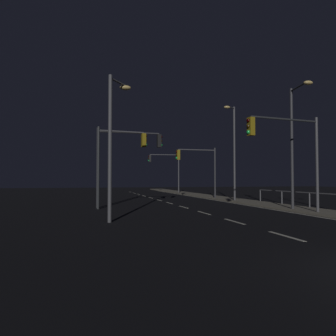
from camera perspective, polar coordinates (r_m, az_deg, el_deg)
name	(u,v)px	position (r m, az deg, el deg)	size (l,w,h in m)	color
ground_plane	(182,207)	(23.41, 2.41, -6.84)	(112.00, 112.00, 0.00)	black
sidewalk_right	(262,204)	(26.02, 16.30, -6.12)	(2.35, 77.00, 0.14)	gray
lane_markings_center	(169,203)	(26.77, 0.23, -6.22)	(0.14, 50.00, 0.01)	silver
lane_edge_line	(219,201)	(29.83, 9.00, -5.76)	(0.14, 53.00, 0.01)	silver
traffic_light_mid_right	(198,162)	(31.59, 5.25, 1.05)	(4.14, 0.34, 4.96)	#38383D
traffic_light_far_center	(127,151)	(22.95, -7.33, 2.91)	(4.69, 0.34, 5.53)	#38383D
traffic_light_near_left	(166,165)	(44.40, -0.44, 0.62)	(4.29, 0.73, 5.47)	#4C4C51
traffic_light_overhead_east	(120,152)	(22.19, -8.53, 2.83)	(3.44, 0.66, 5.48)	#2D3033
traffic_light_far_left	(288,143)	(18.74, 20.39, 4.19)	(4.72, 0.75, 5.35)	#4C4C51
street_lamp_across_street	(113,134)	(15.36, -9.67, 5.98)	(1.19, 1.31, 6.81)	#4C4C51
street_lamp_median	(295,135)	(21.35, 21.50, 5.45)	(0.71, 2.31, 7.54)	#38383D
street_lamp_mid_block	(233,145)	(28.85, 11.46, 4.03)	(1.38, 1.01, 8.24)	#4C4C51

